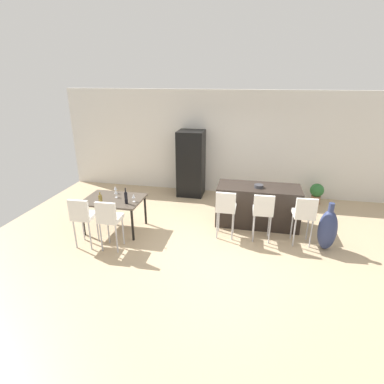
{
  "coord_description": "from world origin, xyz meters",
  "views": [
    {
      "loc": [
        0.52,
        -5.71,
        3.24
      ],
      "look_at": [
        -0.73,
        0.39,
        0.85
      ],
      "focal_mm": 28.45,
      "sensor_mm": 36.0,
      "label": 1
    }
  ],
  "objects_px": {
    "dining_table": "(114,202)",
    "wine_bottle_left": "(126,198)",
    "refrigerator": "(191,164)",
    "kitchen_island": "(258,205)",
    "dining_chair_far": "(109,217)",
    "bar_chair_left": "(226,207)",
    "potted_plant": "(317,192)",
    "dining_chair_near": "(82,215)",
    "bar_chair_right": "(304,213)",
    "wine_glass_far": "(115,188)",
    "wine_bottle_near": "(101,200)",
    "floor_vase": "(327,230)",
    "fruit_bowl": "(259,186)",
    "wine_glass_right": "(116,192)",
    "bar_chair_middle": "(263,210)",
    "wine_glass_middle": "(134,196)"
  },
  "relations": [
    {
      "from": "dining_table",
      "to": "wine_bottle_left",
      "type": "bearing_deg",
      "value": -26.67
    },
    {
      "from": "refrigerator",
      "to": "kitchen_island",
      "type": "bearing_deg",
      "value": -39.64
    },
    {
      "from": "dining_chair_far",
      "to": "refrigerator",
      "type": "bearing_deg",
      "value": 74.29
    },
    {
      "from": "bar_chair_left",
      "to": "potted_plant",
      "type": "bearing_deg",
      "value": 46.31
    },
    {
      "from": "dining_chair_near",
      "to": "dining_chair_far",
      "type": "xyz_separation_m",
      "value": [
        0.56,
        -0.0,
        0.0
      ]
    },
    {
      "from": "bar_chair_right",
      "to": "wine_glass_far",
      "type": "bearing_deg",
      "value": 177.53
    },
    {
      "from": "wine_bottle_near",
      "to": "floor_vase",
      "type": "height_order",
      "value": "wine_bottle_near"
    },
    {
      "from": "kitchen_island",
      "to": "dining_chair_far",
      "type": "bearing_deg",
      "value": -148.47
    },
    {
      "from": "bar_chair_right",
      "to": "refrigerator",
      "type": "bearing_deg",
      "value": 139.99
    },
    {
      "from": "dining_table",
      "to": "fruit_bowl",
      "type": "bearing_deg",
      "value": 15.3
    },
    {
      "from": "kitchen_island",
      "to": "dining_chair_far",
      "type": "xyz_separation_m",
      "value": [
        -2.8,
        -1.72,
        0.24
      ]
    },
    {
      "from": "wine_bottle_near",
      "to": "refrigerator",
      "type": "height_order",
      "value": "refrigerator"
    },
    {
      "from": "wine_glass_right",
      "to": "fruit_bowl",
      "type": "height_order",
      "value": "fruit_bowl"
    },
    {
      "from": "potted_plant",
      "to": "wine_bottle_near",
      "type": "bearing_deg",
      "value": -149.31
    },
    {
      "from": "dining_chair_near",
      "to": "fruit_bowl",
      "type": "height_order",
      "value": "dining_chair_near"
    },
    {
      "from": "bar_chair_left",
      "to": "fruit_bowl",
      "type": "distance_m",
      "value": 0.99
    },
    {
      "from": "bar_chair_left",
      "to": "wine_glass_far",
      "type": "height_order",
      "value": "bar_chair_left"
    },
    {
      "from": "kitchen_island",
      "to": "dining_chair_far",
      "type": "height_order",
      "value": "dining_chair_far"
    },
    {
      "from": "refrigerator",
      "to": "fruit_bowl",
      "type": "relative_size",
      "value": 9.18
    },
    {
      "from": "potted_plant",
      "to": "dining_chair_far",
      "type": "bearing_deg",
      "value": -143.14
    },
    {
      "from": "refrigerator",
      "to": "wine_bottle_near",
      "type": "bearing_deg",
      "value": -114.91
    },
    {
      "from": "bar_chair_right",
      "to": "wine_bottle_left",
      "type": "xyz_separation_m",
      "value": [
        -3.6,
        -0.33,
        0.17
      ]
    },
    {
      "from": "kitchen_island",
      "to": "bar_chair_right",
      "type": "relative_size",
      "value": 1.76
    },
    {
      "from": "wine_glass_far",
      "to": "fruit_bowl",
      "type": "xyz_separation_m",
      "value": [
        3.17,
        0.52,
        0.09
      ]
    },
    {
      "from": "bar_chair_middle",
      "to": "wine_glass_right",
      "type": "height_order",
      "value": "bar_chair_middle"
    },
    {
      "from": "bar_chair_middle",
      "to": "potted_plant",
      "type": "xyz_separation_m",
      "value": [
        1.46,
        2.32,
        -0.38
      ]
    },
    {
      "from": "wine_glass_right",
      "to": "refrigerator",
      "type": "bearing_deg",
      "value": 63.7
    },
    {
      "from": "wine_glass_right",
      "to": "bar_chair_middle",
      "type": "bearing_deg",
      "value": 1.07
    },
    {
      "from": "dining_table",
      "to": "dining_chair_near",
      "type": "xyz_separation_m",
      "value": [
        -0.28,
        -0.81,
        0.03
      ]
    },
    {
      "from": "kitchen_island",
      "to": "dining_chair_near",
      "type": "height_order",
      "value": "dining_chair_near"
    },
    {
      "from": "wine_bottle_near",
      "to": "wine_glass_middle",
      "type": "bearing_deg",
      "value": 25.62
    },
    {
      "from": "dining_chair_near",
      "to": "wine_glass_right",
      "type": "xyz_separation_m",
      "value": [
        0.3,
        0.89,
        0.17
      ]
    },
    {
      "from": "wine_glass_middle",
      "to": "wine_bottle_near",
      "type": "bearing_deg",
      "value": -154.38
    },
    {
      "from": "bar_chair_middle",
      "to": "dining_chair_far",
      "type": "distance_m",
      "value": 3.05
    },
    {
      "from": "wine_bottle_left",
      "to": "wine_bottle_near",
      "type": "bearing_deg",
      "value": -160.93
    },
    {
      "from": "refrigerator",
      "to": "bar_chair_right",
      "type": "bearing_deg",
      "value": -40.01
    },
    {
      "from": "wine_glass_middle",
      "to": "fruit_bowl",
      "type": "bearing_deg",
      "value": 19.42
    },
    {
      "from": "kitchen_island",
      "to": "fruit_bowl",
      "type": "bearing_deg",
      "value": -98.19
    },
    {
      "from": "dining_table",
      "to": "dining_chair_near",
      "type": "distance_m",
      "value": 0.86
    },
    {
      "from": "kitchen_island",
      "to": "wine_bottle_near",
      "type": "xyz_separation_m",
      "value": [
        -3.2,
        -1.27,
        0.39
      ]
    },
    {
      "from": "wine_glass_far",
      "to": "floor_vase",
      "type": "xyz_separation_m",
      "value": [
        4.53,
        -0.25,
        -0.44
      ]
    },
    {
      "from": "wine_glass_right",
      "to": "wine_glass_far",
      "type": "relative_size",
      "value": 1.0
    },
    {
      "from": "bar_chair_right",
      "to": "wine_bottle_left",
      "type": "height_order",
      "value": "wine_bottle_left"
    },
    {
      "from": "bar_chair_right",
      "to": "floor_vase",
      "type": "bearing_deg",
      "value": -9.49
    },
    {
      "from": "bar_chair_right",
      "to": "wine_bottle_near",
      "type": "bearing_deg",
      "value": -172.98
    },
    {
      "from": "bar_chair_left",
      "to": "bar_chair_right",
      "type": "bearing_deg",
      "value": 0.0
    },
    {
      "from": "dining_chair_far",
      "to": "wine_glass_far",
      "type": "relative_size",
      "value": 6.03
    },
    {
      "from": "bar_chair_left",
      "to": "wine_glass_right",
      "type": "relative_size",
      "value": 6.03
    },
    {
      "from": "wine_bottle_left",
      "to": "floor_vase",
      "type": "distance_m",
      "value": 4.09
    },
    {
      "from": "dining_table",
      "to": "floor_vase",
      "type": "height_order",
      "value": "floor_vase"
    }
  ]
}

